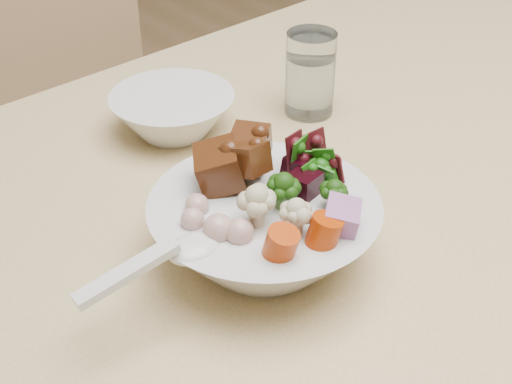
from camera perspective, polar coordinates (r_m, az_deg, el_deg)
dining_table at (r=0.89m, az=9.32°, el=-3.24°), size 1.74×1.06×0.78m
chair_far at (r=1.46m, az=-13.13°, el=2.13°), size 0.40×0.40×0.86m
food_bowl at (r=0.70m, az=0.70°, el=-2.66°), size 0.23×0.23×0.12m
soup_spoon at (r=0.63m, az=-6.32°, el=-4.97°), size 0.14×0.04×0.03m
water_glass at (r=0.96m, az=4.34°, el=9.16°), size 0.07×0.07×0.11m
side_bowl at (r=0.92m, az=-6.66°, el=6.24°), size 0.16×0.16×0.05m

